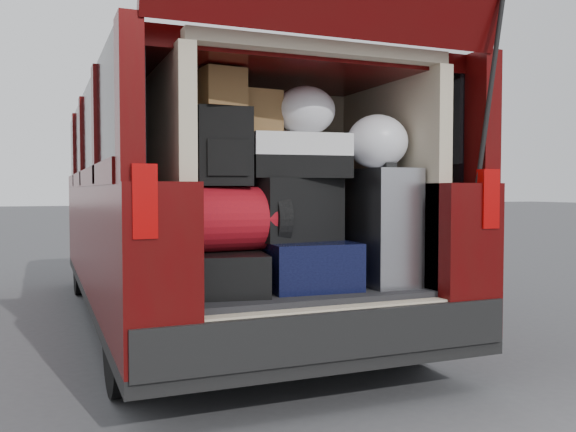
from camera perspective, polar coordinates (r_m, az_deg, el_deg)
name	(u,v)px	position (r m, az deg, el deg)	size (l,w,h in m)	color
ground	(306,398)	(3.25, 1.74, -16.66)	(80.00, 80.00, 0.00)	#3E3E41
minivan	(211,209)	(4.83, -7.18, 0.61)	(1.90, 5.35, 2.77)	black
load_floor	(286,333)	(3.42, -0.15, -10.90)	(1.24, 1.05, 0.55)	black
black_hardshell	(226,272)	(3.08, -5.82, -5.26)	(0.37, 0.51, 0.20)	black
navy_hardshell	(304,264)	(3.25, 1.52, -4.48)	(0.46, 0.56, 0.24)	black
silver_roller	(382,227)	(3.34, 8.81, -1.01)	(0.26, 0.42, 0.63)	silver
red_duffel	(233,218)	(3.12, -5.16, -0.23)	(0.51, 0.33, 0.33)	maroon
black_soft_case	(295,209)	(3.26, 0.63, 0.62)	(0.46, 0.28, 0.33)	black
backpack	(223,147)	(3.10, -6.10, 6.47)	(0.28, 0.17, 0.39)	black
twotone_duffel	(299,156)	(3.25, 0.99, 5.61)	(0.52, 0.27, 0.23)	white
grocery_sack_lower	(222,88)	(3.12, -6.18, 11.83)	(0.21, 0.17, 0.19)	brown
grocery_sack_upper	(257,112)	(3.27, -2.95, 9.65)	(0.23, 0.19, 0.23)	brown
plastic_bag_center	(305,111)	(3.33, 1.64, 9.82)	(0.33, 0.31, 0.26)	white
plastic_bag_right	(377,142)	(3.34, 8.36, 6.89)	(0.34, 0.31, 0.29)	white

